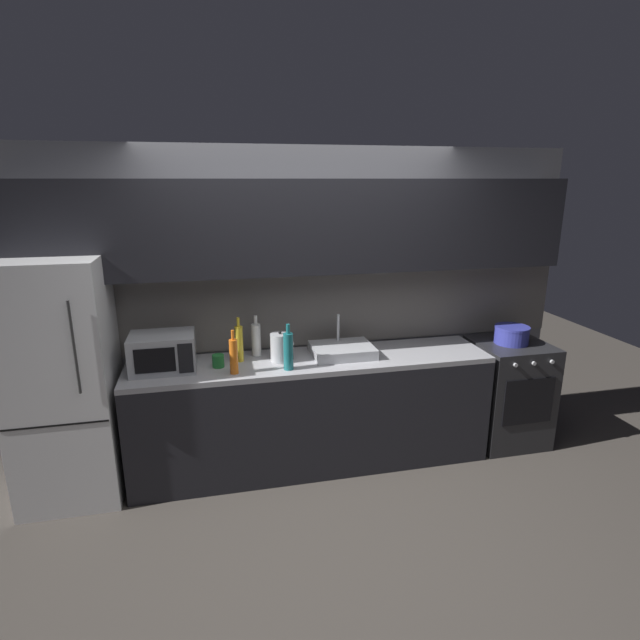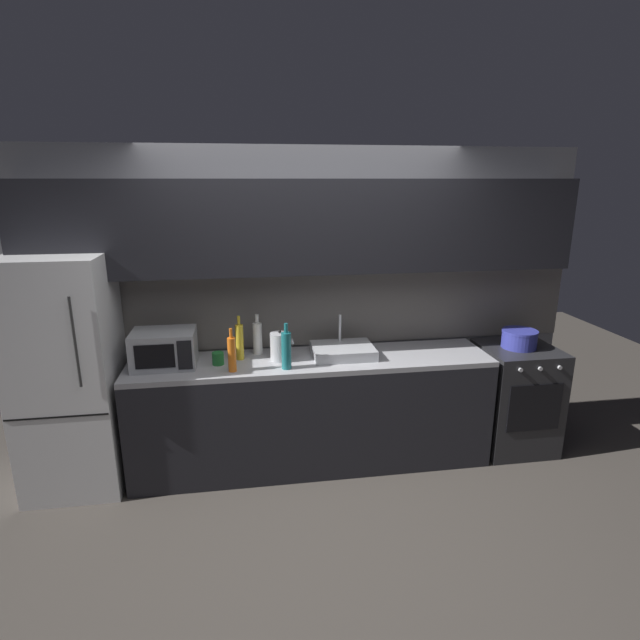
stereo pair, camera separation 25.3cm
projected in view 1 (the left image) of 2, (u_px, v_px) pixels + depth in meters
The scene contains 14 objects.
ground_plane at pixel (341, 534), 3.30m from camera, with size 10.00×10.00×0.00m, color #3D3833.
back_wall at pixel (304, 270), 4.01m from camera, with size 4.55×0.44×2.50m.
counter_run at pixel (312, 412), 4.03m from camera, with size 2.81×0.60×0.90m.
refrigerator at pixel (64, 381), 3.53m from camera, with size 0.68×0.69×1.75m.
oven_range at pixel (507, 392), 4.40m from camera, with size 0.60×0.62×0.90m.
microwave at pixel (163, 352), 3.65m from camera, with size 0.46×0.35×0.27m.
sink_basin at pixel (342, 350), 3.97m from camera, with size 0.48×0.38×0.30m.
kettle at pixel (280, 347), 3.83m from camera, with size 0.18×0.15×0.24m.
wine_bottle_teal at pixel (288, 351), 3.65m from camera, with size 0.07×0.07×0.35m.
wine_bottle_yellow at pixel (239, 343), 3.82m from camera, with size 0.06×0.06×0.35m.
wine_bottle_orange at pixel (234, 356), 3.57m from camera, with size 0.06×0.06×0.32m.
wine_bottle_white at pixel (256, 339), 3.95m from camera, with size 0.07×0.07×0.32m.
mug_green at pixel (218, 361), 3.72m from camera, with size 0.09×0.09×0.10m, color #1E6B2D.
cooking_pot at pixel (512, 335), 4.25m from camera, with size 0.29×0.29×0.15m.
Camera 1 is at (-0.76, -2.70, 2.25)m, focal length 28.21 mm.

